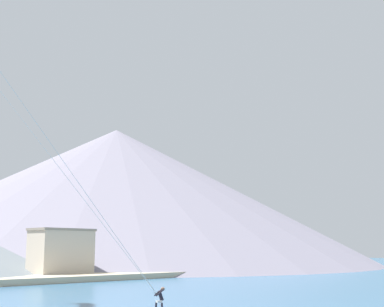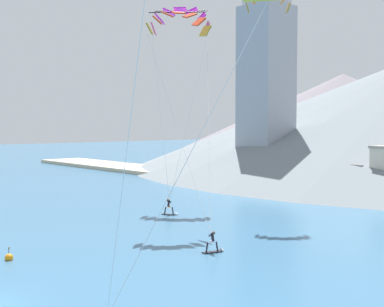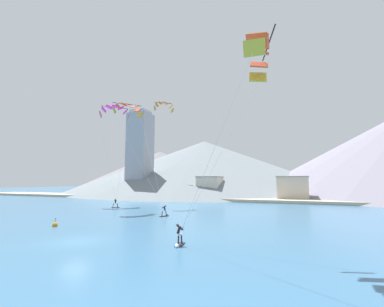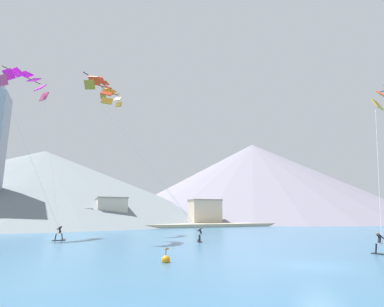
% 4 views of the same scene
% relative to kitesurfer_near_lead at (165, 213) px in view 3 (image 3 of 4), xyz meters
% --- Properties ---
extents(ground_plane, '(400.00, 400.00, 0.00)m').
position_rel_kitesurfer_near_lead_xyz_m(ground_plane, '(0.50, -16.55, -0.47)').
color(ground_plane, '#336084').
extents(kitesurfer_near_lead, '(0.87, 1.78, 1.67)m').
position_rel_kitesurfer_near_lead_xyz_m(kitesurfer_near_lead, '(0.00, 0.00, 0.00)').
color(kitesurfer_near_lead, black).
rests_on(kitesurfer_near_lead, ground).
extents(kitesurfer_near_trail, '(1.67, 1.30, 1.74)m').
position_rel_kitesurfer_near_lead_xyz_m(kitesurfer_near_trail, '(-14.23, 7.26, 0.05)').
color(kitesurfer_near_trail, black).
rests_on(kitesurfer_near_trail, ground).
extents(kitesurfer_mid_center, '(0.63, 1.77, 1.73)m').
position_rel_kitesurfer_near_lead_xyz_m(kitesurfer_mid_center, '(8.89, -14.73, 0.04)').
color(kitesurfer_mid_center, black).
rests_on(kitesurfer_mid_center, ground).
extents(parafoil_kite_near_lead, '(12.97, 8.63, 18.23)m').
position_rel_kitesurfer_near_lead_xyz_m(parafoil_kite_near_lead, '(-10.90, 5.56, 17.97)').
color(parafoil_kite_near_lead, olive).
extents(parafoil_kite_near_trail, '(9.03, 9.26, 21.04)m').
position_rel_kitesurfer_near_lead_xyz_m(parafoil_kite_near_trail, '(-20.57, 13.71, 20.66)').
color(parafoil_kite_near_trail, '#BE3A68').
extents(parafoil_kite_mid_center, '(7.62, 5.90, 14.32)m').
position_rel_kitesurfer_near_lead_xyz_m(parafoil_kite_mid_center, '(15.17, -14.00, 14.19)').
color(parafoil_kite_mid_center, gold).
extents(parafoil_kite_distant_high_outer, '(3.76, 3.89, 2.06)m').
position_rel_kitesurfer_near_lead_xyz_m(parafoil_kite_distant_high_outer, '(-8.63, 15.21, 21.03)').
color(parafoil_kite_distant_high_outer, olive).
extents(race_marker_buoy, '(0.56, 0.56, 1.02)m').
position_rel_kitesurfer_near_lead_xyz_m(race_marker_buoy, '(-7.47, -11.95, -0.31)').
color(race_marker_buoy, orange).
rests_on(race_marker_buoy, ground).
extents(shoreline_strip, '(180.00, 10.00, 0.70)m').
position_rel_kitesurfer_near_lead_xyz_m(shoreline_strip, '(0.50, 33.33, -0.12)').
color(shoreline_strip, '#BCAD8E').
rests_on(shoreline_strip, ground).
extents(shore_building_harbour_front, '(6.43, 6.96, 6.39)m').
position_rel_kitesurfer_near_lead_xyz_m(shore_building_harbour_front, '(-5.22, 37.24, 2.74)').
color(shore_building_harbour_front, beige).
rests_on(shore_building_harbour_front, ground).
extents(shore_building_promenade_mid, '(7.12, 6.99, 3.96)m').
position_rel_kitesurfer_near_lead_xyz_m(shore_building_promenade_mid, '(-12.73, 37.12, 1.52)').
color(shore_building_promenade_mid, beige).
rests_on(shore_building_promenade_mid, ground).
extents(shore_building_quay_east, '(7.61, 4.36, 6.26)m').
position_rel_kitesurfer_near_lead_xyz_m(shore_building_quay_east, '(16.81, 36.01, 2.68)').
color(shore_building_quay_east, beige).
rests_on(shore_building_quay_east, ground).
extents(highrise_tower, '(7.00, 7.00, 29.19)m').
position_rel_kitesurfer_near_lead_xyz_m(highrise_tower, '(-30.93, 40.23, 13.92)').
color(highrise_tower, '#999EA8').
rests_on(highrise_tower, ground).
extents(mountain_peak_west_ridge, '(126.36, 126.36, 24.62)m').
position_rel_kitesurfer_near_lead_xyz_m(mountain_peak_west_ridge, '(-23.31, 85.05, 11.84)').
color(mountain_peak_west_ridge, slate).
rests_on(mountain_peak_west_ridge, ground).
extents(mountain_peak_central_summit, '(96.52, 96.52, 22.27)m').
position_rel_kitesurfer_near_lead_xyz_m(mountain_peak_central_summit, '(-54.83, 97.80, 10.67)').
color(mountain_peak_central_summit, slate).
rests_on(mountain_peak_central_summit, ground).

